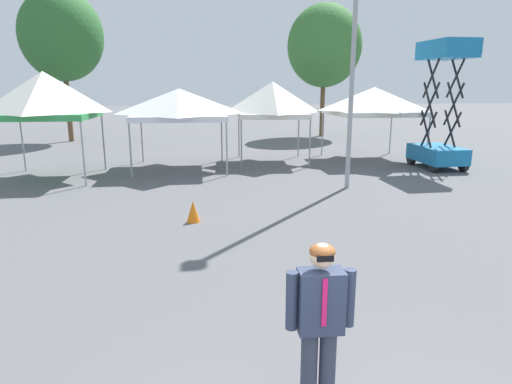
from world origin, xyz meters
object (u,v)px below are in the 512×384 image
(scissor_lift, at_px, (439,132))
(canopy_tent_left_of_center, at_px, (45,95))
(canopy_tent_center, at_px, (179,104))
(tree_behind_tents_right, at_px, (324,46))
(traffic_cone_lot_center, at_px, (193,211))
(canopy_tent_far_left, at_px, (272,100))
(light_pole_near_lift, at_px, (356,5))
(tree_behind_tents_left, at_px, (62,36))
(person_foreground, at_px, (320,319))
(canopy_tent_far_right, at_px, (374,101))

(scissor_lift, bearing_deg, canopy_tent_left_of_center, 179.15)
(canopy_tent_center, distance_m, tree_behind_tents_right, 13.67)
(canopy_tent_left_of_center, relative_size, traffic_cone_lot_center, 7.06)
(canopy_tent_far_left, xyz_separation_m, scissor_lift, (6.07, -2.37, -1.18))
(light_pole_near_lift, xyz_separation_m, tree_behind_tents_right, (3.49, 14.30, 0.07))
(tree_behind_tents_left, bearing_deg, traffic_cone_lot_center, -68.22)
(canopy_tent_far_left, relative_size, person_foreground, 1.84)
(light_pole_near_lift, height_order, traffic_cone_lot_center, light_pole_near_lift)
(canopy_tent_center, distance_m, canopy_tent_far_right, 8.08)
(canopy_tent_center, relative_size, tree_behind_tents_left, 0.43)
(canopy_tent_left_of_center, bearing_deg, traffic_cone_lot_center, -51.28)
(scissor_lift, bearing_deg, tree_behind_tents_right, 95.74)
(scissor_lift, bearing_deg, traffic_cone_lot_center, -148.99)
(tree_behind_tents_right, bearing_deg, scissor_lift, -84.26)
(scissor_lift, relative_size, person_foreground, 2.67)
(canopy_tent_left_of_center, xyz_separation_m, tree_behind_tents_right, (13.06, 11.29, 2.62))
(canopy_tent_left_of_center, height_order, canopy_tent_far_left, canopy_tent_left_of_center)
(tree_behind_tents_right, bearing_deg, canopy_tent_left_of_center, -139.17)
(canopy_tent_left_of_center, xyz_separation_m, scissor_lift, (14.22, -0.21, -1.43))
(canopy_tent_far_left, height_order, tree_behind_tents_left, tree_behind_tents_left)
(canopy_tent_far_right, xyz_separation_m, tree_behind_tents_right, (0.62, 9.29, 2.96))
(canopy_tent_center, height_order, tree_behind_tents_right, tree_behind_tents_right)
(canopy_tent_far_right, relative_size, traffic_cone_lot_center, 6.90)
(canopy_tent_far_left, distance_m, tree_behind_tents_left, 13.62)
(light_pole_near_lift, xyz_separation_m, tree_behind_tents_left, (-11.50, 13.77, 0.37))
(person_foreground, bearing_deg, tree_behind_tents_right, 73.08)
(canopy_tent_far_right, bearing_deg, canopy_tent_far_left, 177.84)
(canopy_tent_far_right, bearing_deg, traffic_cone_lot_center, -134.26)
(canopy_tent_far_right, xyz_separation_m, traffic_cone_lot_center, (-7.70, -7.90, -2.23))
(light_pole_near_lift, bearing_deg, canopy_tent_far_left, 105.44)
(scissor_lift, height_order, light_pole_near_lift, light_pole_near_lift)
(canopy_tent_center, bearing_deg, canopy_tent_far_right, 6.08)
(scissor_lift, distance_m, light_pole_near_lift, 6.73)
(person_foreground, distance_m, tree_behind_tents_left, 24.96)
(person_foreground, bearing_deg, canopy_tent_left_of_center, 115.01)
(light_pole_near_lift, xyz_separation_m, traffic_cone_lot_center, (-4.84, -2.90, -5.12))
(canopy_tent_far_right, bearing_deg, canopy_tent_center, -173.92)
(canopy_tent_far_left, xyz_separation_m, light_pole_near_lift, (1.43, -5.17, 2.81))
(canopy_tent_center, distance_m, tree_behind_tents_left, 11.98)
(traffic_cone_lot_center, bearing_deg, light_pole_near_lift, 30.93)
(canopy_tent_far_left, height_order, tree_behind_tents_right, tree_behind_tents_right)
(traffic_cone_lot_center, bearing_deg, canopy_tent_far_right, 45.74)
(canopy_tent_far_right, distance_m, tree_behind_tents_left, 17.14)
(canopy_tent_left_of_center, distance_m, light_pole_near_lift, 10.35)
(scissor_lift, height_order, tree_behind_tents_left, tree_behind_tents_left)
(canopy_tent_far_right, bearing_deg, scissor_lift, -51.11)
(canopy_tent_left_of_center, height_order, traffic_cone_lot_center, canopy_tent_left_of_center)
(canopy_tent_far_left, bearing_deg, canopy_tent_center, -164.79)
(person_foreground, bearing_deg, traffic_cone_lot_center, 99.41)
(canopy_tent_far_right, bearing_deg, tree_behind_tents_left, 148.60)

